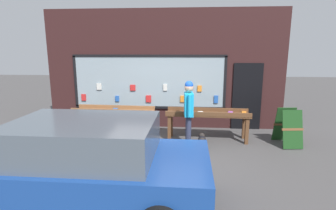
# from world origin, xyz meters

# --- Properties ---
(ground_plane) EXTENTS (40.00, 40.00, 0.00)m
(ground_plane) POSITION_xyz_m (0.00, 0.00, 0.00)
(ground_plane) COLOR #474444
(shopfront_facade) EXTENTS (7.57, 0.29, 3.75)m
(shopfront_facade) POSITION_xyz_m (0.01, 2.39, 1.84)
(shopfront_facade) COLOR #331919
(shopfront_facade) RESTS_ON ground_plane
(display_table_left) EXTENTS (2.31, 0.68, 0.90)m
(display_table_left) POSITION_xyz_m (-1.33, 1.12, 0.71)
(display_table_left) COLOR brown
(display_table_left) RESTS_ON ground_plane
(display_table_right) EXTENTS (2.32, 0.74, 0.86)m
(display_table_right) POSITION_xyz_m (1.33, 1.12, 0.69)
(display_table_right) COLOR brown
(display_table_right) RESTS_ON ground_plane
(person_browsing) EXTENTS (0.25, 0.68, 1.73)m
(person_browsing) POSITION_xyz_m (0.80, 0.59, 1.02)
(person_browsing) COLOR #2D334C
(person_browsing) RESTS_ON ground_plane
(small_dog) EXTENTS (0.19, 0.54, 0.38)m
(small_dog) POSITION_xyz_m (1.14, 0.36, 0.26)
(small_dog) COLOR black
(small_dog) RESTS_ON ground_plane
(sandwich_board_sign) EXTENTS (0.61, 0.80, 0.98)m
(sandwich_board_sign) POSITION_xyz_m (3.43, 0.88, 0.50)
(sandwich_board_sign) COLOR #193F19
(sandwich_board_sign) RESTS_ON ground_plane
(parked_car) EXTENTS (3.95, 1.98, 1.41)m
(parked_car) POSITION_xyz_m (-0.84, -2.22, 0.74)
(parked_car) COLOR navy
(parked_car) RESTS_ON ground_plane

